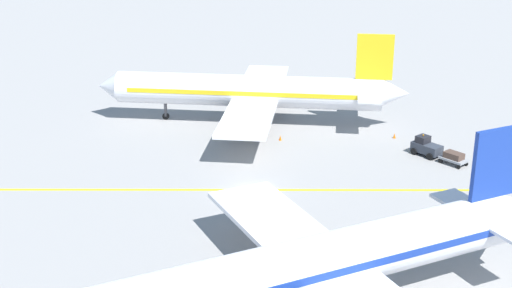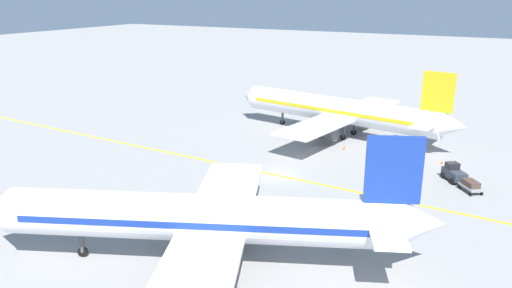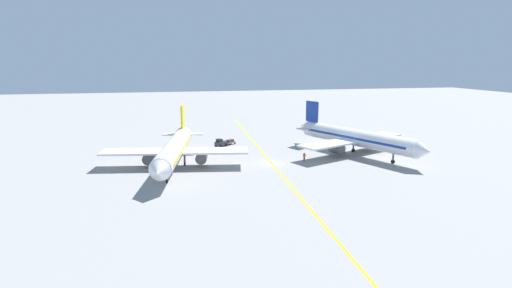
% 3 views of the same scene
% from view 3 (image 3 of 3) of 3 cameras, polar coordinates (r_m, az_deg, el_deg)
% --- Properties ---
extents(ground_plane, '(400.00, 400.00, 0.00)m').
position_cam_3_polar(ground_plane, '(80.38, 2.21, -2.74)').
color(ground_plane, gray).
extents(apron_yellow_centreline, '(6.14, 119.88, 0.01)m').
position_cam_3_polar(apron_yellow_centreline, '(80.38, 2.21, -2.73)').
color(apron_yellow_centreline, yellow).
rests_on(apron_yellow_centreline, ground).
extents(airplane_at_gate, '(27.80, 33.83, 10.60)m').
position_cam_3_polar(airplane_at_gate, '(89.80, 13.91, 0.88)').
color(airplane_at_gate, white).
rests_on(airplane_at_gate, ground).
extents(airplane_adjacent_stand, '(28.47, 35.45, 10.60)m').
position_cam_3_polar(airplane_adjacent_stand, '(77.70, -11.53, -0.66)').
color(airplane_adjacent_stand, white).
rests_on(airplane_adjacent_stand, ground).
extents(baggage_tug_dark, '(3.29, 3.03, 2.11)m').
position_cam_3_polar(baggage_tug_dark, '(95.87, -5.07, 0.15)').
color(baggage_tug_dark, '#333842').
rests_on(baggage_tug_dark, ground).
extents(baggage_cart_trailing, '(2.91, 2.71, 1.24)m').
position_cam_3_polar(baggage_cart_trailing, '(98.23, -3.72, 0.37)').
color(baggage_cart_trailing, gray).
rests_on(baggage_cart_trailing, ground).
extents(ground_crew_worker, '(0.57, 0.30, 1.68)m').
position_cam_3_polar(ground_crew_worker, '(82.71, 6.91, -1.75)').
color(ground_crew_worker, '#23232D').
rests_on(ground_crew_worker, ground).
extents(traffic_cone_near_nose, '(0.32, 0.32, 0.55)m').
position_cam_3_polar(traffic_cone_near_nose, '(81.55, -7.23, -2.41)').
color(traffic_cone_near_nose, orange).
rests_on(traffic_cone_near_nose, ground).
extents(traffic_cone_mid_apron, '(0.32, 0.32, 0.55)m').
position_cam_3_polar(traffic_cone_mid_apron, '(93.54, -8.04, -0.61)').
color(traffic_cone_mid_apron, orange).
rests_on(traffic_cone_mid_apron, ground).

